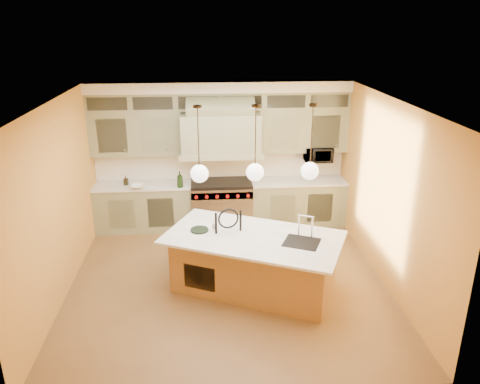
{
  "coord_description": "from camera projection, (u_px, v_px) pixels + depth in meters",
  "views": [
    {
      "loc": [
        -0.32,
        -6.62,
        4.01
      ],
      "look_at": [
        0.26,
        0.7,
        1.27
      ],
      "focal_mm": 35.0,
      "sensor_mm": 36.0,
      "label": 1
    }
  ],
  "objects": [
    {
      "name": "wall_front",
      "position": [
        240.0,
        285.0,
        4.77
      ],
      "size": [
        5.0,
        0.0,
        5.0
      ],
      "primitive_type": "plane",
      "rotation": [
        -1.57,
        0.0,
        0.0
      ],
      "color": "gold",
      "rests_on": "ground"
    },
    {
      "name": "microwave",
      "position": [
        318.0,
        154.0,
        9.35
      ],
      "size": [
        0.54,
        0.37,
        0.3
      ],
      "primitive_type": "imported",
      "color": "black",
      "rests_on": "back_cabinetry"
    },
    {
      "name": "ceiling",
      "position": [
        226.0,
        102.0,
        6.6
      ],
      "size": [
        5.0,
        5.0,
        0.0
      ],
      "primitive_type": "plane",
      "rotation": [
        3.14,
        0.0,
        0.0
      ],
      "color": "white",
      "rests_on": "wall_back"
    },
    {
      "name": "counter_stool",
      "position": [
        231.0,
        246.0,
        7.1
      ],
      "size": [
        0.54,
        0.54,
        1.31
      ],
      "rotation": [
        0.0,
        0.0,
        0.2
      ],
      "color": "black",
      "rests_on": "floor"
    },
    {
      "name": "pendant_left",
      "position": [
        199.0,
        172.0,
        6.67
      ],
      "size": [
        0.26,
        0.26,
        1.11
      ],
      "color": "#2D2319",
      "rests_on": "ceiling"
    },
    {
      "name": "fruit_bowl",
      "position": [
        138.0,
        187.0,
        8.95
      ],
      "size": [
        0.28,
        0.28,
        0.07
      ],
      "primitive_type": "imported",
      "rotation": [
        0.0,
        0.0,
        0.02
      ],
      "color": "white",
      "rests_on": "back_cabinetry"
    },
    {
      "name": "range",
      "position": [
        222.0,
        204.0,
        9.44
      ],
      "size": [
        1.2,
        0.74,
        0.96
      ],
      "color": "silver",
      "rests_on": "floor"
    },
    {
      "name": "pendant_center",
      "position": [
        255.0,
        170.0,
        6.73
      ],
      "size": [
        0.26,
        0.26,
        1.11
      ],
      "color": "#2D2319",
      "rests_on": "ceiling"
    },
    {
      "name": "back_cabinetry",
      "position": [
        221.0,
        158.0,
        9.2
      ],
      "size": [
        5.0,
        0.77,
        2.9
      ],
      "color": "gray",
      "rests_on": "floor"
    },
    {
      "name": "oil_bottle_b",
      "position": [
        126.0,
        180.0,
        9.13
      ],
      "size": [
        0.09,
        0.09,
        0.18
      ],
      "primitive_type": "imported",
      "rotation": [
        0.0,
        0.0,
        -0.09
      ],
      "color": "black",
      "rests_on": "back_cabinetry"
    },
    {
      "name": "floor",
      "position": [
        228.0,
        280.0,
        7.61
      ],
      "size": [
        5.0,
        5.0,
        0.0
      ],
      "primitive_type": "plane",
      "color": "brown",
      "rests_on": "ground"
    },
    {
      "name": "cup",
      "position": [
        214.0,
        227.0,
        7.27
      ],
      "size": [
        0.1,
        0.1,
        0.08
      ],
      "primitive_type": "imported",
      "rotation": [
        0.0,
        0.0,
        0.15
      ],
      "color": "beige",
      "rests_on": "kitchen_island"
    },
    {
      "name": "pendant_right",
      "position": [
        310.0,
        169.0,
        6.78
      ],
      "size": [
        0.26,
        0.26,
        1.11
      ],
      "color": "#2D2319",
      "rests_on": "ceiling"
    },
    {
      "name": "kitchen_island",
      "position": [
        254.0,
        261.0,
        7.24
      ],
      "size": [
        2.95,
        2.34,
        1.35
      ],
      "rotation": [
        0.0,
        0.0,
        -0.43
      ],
      "color": "olive",
      "rests_on": "floor"
    },
    {
      "name": "wall_left",
      "position": [
        58.0,
        202.0,
        6.92
      ],
      "size": [
        0.0,
        5.0,
        5.0
      ],
      "primitive_type": "plane",
      "rotation": [
        1.57,
        0.0,
        1.57
      ],
      "color": "gold",
      "rests_on": "ground"
    },
    {
      "name": "wall_back",
      "position": [
        220.0,
        153.0,
        9.44
      ],
      "size": [
        5.0,
        0.0,
        5.0
      ],
      "primitive_type": "plane",
      "rotation": [
        1.57,
        0.0,
        0.0
      ],
      "color": "gold",
      "rests_on": "ground"
    },
    {
      "name": "wall_right",
      "position": [
        387.0,
        193.0,
        7.29
      ],
      "size": [
        0.0,
        5.0,
        5.0
      ],
      "primitive_type": "plane",
      "rotation": [
        1.57,
        0.0,
        -1.57
      ],
      "color": "gold",
      "rests_on": "ground"
    },
    {
      "name": "oil_bottle_a",
      "position": [
        180.0,
        180.0,
        8.96
      ],
      "size": [
        0.14,
        0.14,
        0.32
      ],
      "primitive_type": "imported",
      "rotation": [
        0.0,
        0.0,
        -0.12
      ],
      "color": "black",
      "rests_on": "back_cabinetry"
    }
  ]
}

